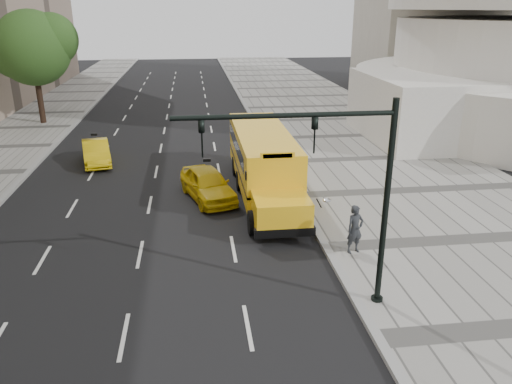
{
  "coord_description": "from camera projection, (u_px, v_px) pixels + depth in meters",
  "views": [
    {
      "loc": [
        1.21,
        -22.06,
        8.67
      ],
      "look_at": [
        3.5,
        -4.0,
        1.9
      ],
      "focal_mm": 35.0,
      "sensor_mm": 36.0,
      "label": 1
    }
  ],
  "objects": [
    {
      "name": "school_bus",
      "position": [
        263.0,
        157.0,
        24.36
      ],
      "size": [
        2.96,
        11.56,
        3.19
      ],
      "color": "yellow",
      "rests_on": "ground"
    },
    {
      "name": "traffic_signal",
      "position": [
        340.0,
        182.0,
        13.91
      ],
      "size": [
        6.18,
        0.36,
        6.4
      ],
      "color": "black",
      "rests_on": "ground"
    },
    {
      "name": "curb_museum",
      "position": [
        297.0,
        196.0,
        24.07
      ],
      "size": [
        0.3,
        140.0,
        0.15
      ],
      "primitive_type": "cube",
      "color": "gray",
      "rests_on": "ground"
    },
    {
      "name": "ground",
      "position": [
        171.0,
        204.0,
        23.39
      ],
      "size": [
        140.0,
        140.0,
        0.0
      ],
      "primitive_type": "plane",
      "color": "black",
      "rests_on": "ground"
    },
    {
      "name": "pedestrian",
      "position": [
        355.0,
        229.0,
        18.16
      ],
      "size": [
        0.77,
        0.61,
        1.83
      ],
      "primitive_type": "imported",
      "rotation": [
        0.0,
        0.0,
        0.29
      ],
      "color": "#272A2E",
      "rests_on": "sidewalk_museum"
    },
    {
      "name": "tree_c",
      "position": [
        34.0,
        47.0,
        37.19
      ],
      "size": [
        6.25,
        5.56,
        8.57
      ],
      "color": "black",
      "rests_on": "ground"
    },
    {
      "name": "taxi_near",
      "position": [
        208.0,
        184.0,
        23.73
      ],
      "size": [
        2.98,
        4.75,
        1.51
      ],
      "primitive_type": "imported",
      "rotation": [
        0.0,
        0.0,
        0.29
      ],
      "color": "gold",
      "rests_on": "ground"
    },
    {
      "name": "taxi_far",
      "position": [
        96.0,
        152.0,
        29.14
      ],
      "size": [
        2.31,
        4.36,
        1.37
      ],
      "primitive_type": "imported",
      "rotation": [
        0.0,
        0.0,
        0.22
      ],
      "color": "gold",
      "rests_on": "ground"
    },
    {
      "name": "sidewalk_museum",
      "position": [
        415.0,
        191.0,
        24.78
      ],
      "size": [
        12.0,
        140.0,
        0.15
      ],
      "primitive_type": "cube",
      "color": "gray",
      "rests_on": "ground"
    }
  ]
}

